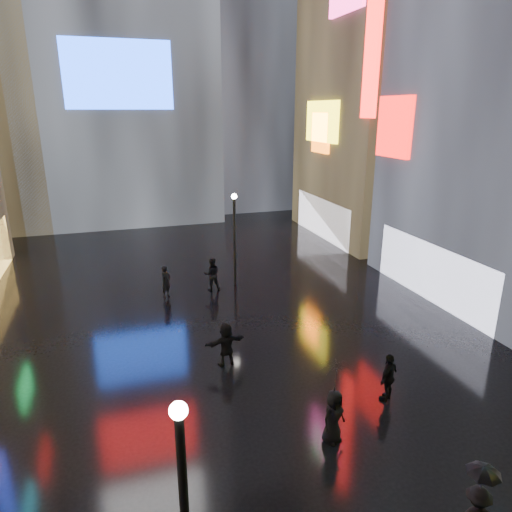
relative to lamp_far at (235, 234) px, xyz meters
name	(u,v)px	position (x,y,z in m)	size (l,w,h in m)	color
ground	(209,303)	(-1.98, -2.17, -2.94)	(140.00, 140.00, 0.00)	black
building_right_far	(392,44)	(13.99, 7.83, 11.03)	(10.28, 12.00, 28.00)	black
tower_flank_right	(239,29)	(7.02, 23.83, 14.06)	(12.00, 12.00, 34.00)	black
lamp_far	(235,234)	(0.00, 0.00, 0.00)	(0.30, 0.30, 5.20)	black
pedestrian_3	(389,377)	(2.13, -12.03, -2.08)	(1.02, 0.42, 1.74)	black
pedestrian_4	(333,416)	(-0.58, -13.32, -2.10)	(0.83, 0.54, 1.70)	black
pedestrian_5	(226,344)	(-2.57, -8.20, -2.07)	(1.63, 0.52, 1.75)	black
pedestrian_6	(166,282)	(-3.95, -0.70, -2.08)	(0.63, 0.41, 1.72)	black
pedestrian_7	(212,274)	(-1.43, -0.44, -2.03)	(0.89, 0.69, 1.83)	black
umbrella_1	(483,477)	(0.90, -17.39, -1.07)	(0.71, 0.71, 0.63)	black
umbrella_2	(336,377)	(-0.58, -13.32, -0.77)	(1.04, 1.06, 0.95)	black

